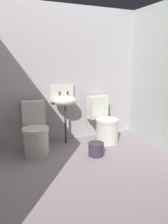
{
  "coord_description": "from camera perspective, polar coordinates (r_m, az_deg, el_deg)",
  "views": [
    {
      "loc": [
        -1.18,
        -2.44,
        1.42
      ],
      "look_at": [
        0.0,
        0.28,
        0.7
      ],
      "focal_mm": 34.91,
      "sensor_mm": 36.0,
      "label": 1
    }
  ],
  "objects": [
    {
      "name": "toilet_right",
      "position": [
        3.85,
        5.33,
        -3.01
      ],
      "size": [
        0.46,
        0.64,
        0.78
      ],
      "rotation": [
        0.0,
        0.0,
        3.29
      ],
      "color": "silver",
      "rests_on": "ground"
    },
    {
      "name": "wall_back",
      "position": [
        3.83,
        -5.48,
        9.47
      ],
      "size": [
        3.14,
        0.1,
        2.29
      ],
      "primitive_type": "cube",
      "color": "#B4AEB2",
      "rests_on": "ground"
    },
    {
      "name": "toilet_left",
      "position": [
        3.46,
        -12.66,
        -5.24
      ],
      "size": [
        0.45,
        0.63,
        0.78
      ],
      "rotation": [
        0.0,
        0.0,
        3.02
      ],
      "color": "silver",
      "rests_on": "ground"
    },
    {
      "name": "sink",
      "position": [
        3.66,
        -5.14,
        3.09
      ],
      "size": [
        0.42,
        0.35,
        0.99
      ],
      "color": "#3B323E",
      "rests_on": "ground"
    },
    {
      "name": "bucket",
      "position": [
        3.34,
        3.18,
        -9.61
      ],
      "size": [
        0.25,
        0.25,
        0.2
      ],
      "color": "#3B323E",
      "rests_on": "ground"
    },
    {
      "name": "ground_plane",
      "position": [
        3.08,
        2.18,
        -14.69
      ],
      "size": [
        3.14,
        2.68,
        0.08
      ],
      "primitive_type": "cube",
      "color": "gray"
    }
  ]
}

